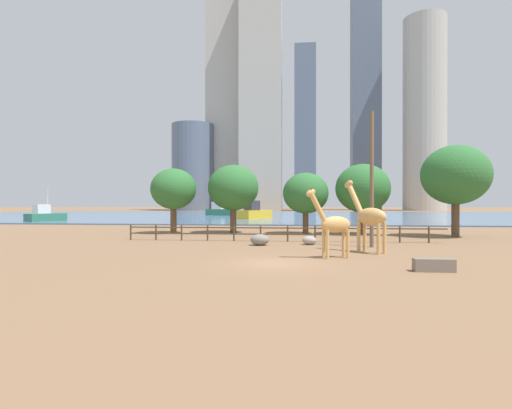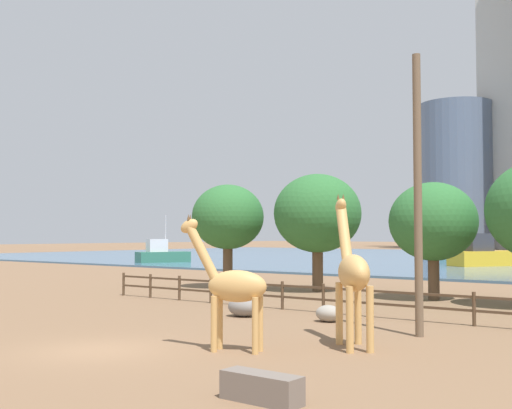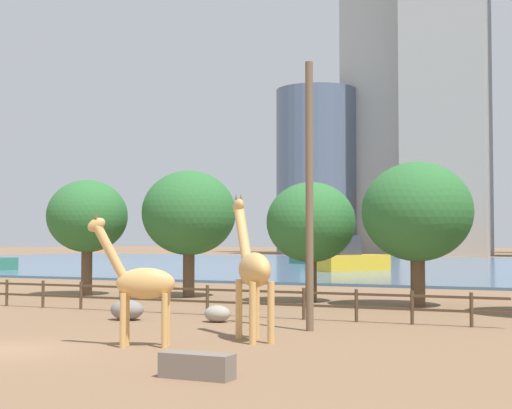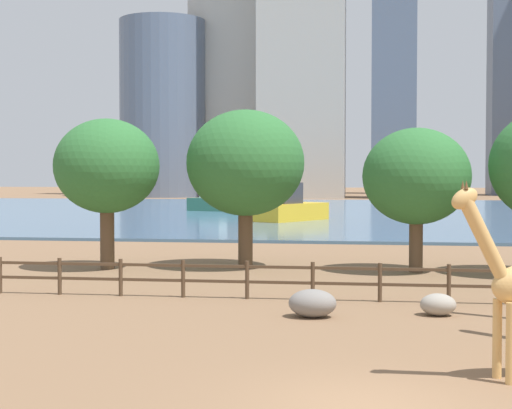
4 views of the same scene
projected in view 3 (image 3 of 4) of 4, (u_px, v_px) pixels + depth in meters
The scene contains 18 objects.
ground_plane at pixel (466, 266), 95.90m from camera, with size 400.00×400.00×0.00m, color brown.
harbor_water at pixel (462, 266), 93.18m from camera, with size 180.00×86.00×0.20m, color #476B8C.
giraffe_tall at pixel (253, 269), 25.60m from camera, with size 2.70×2.89×4.86m.
giraffe_companion at pixel (140, 283), 24.05m from camera, with size 2.81×1.51×4.10m.
utility_pole at pixel (309, 195), 28.32m from camera, with size 0.28×0.28×9.76m, color brown.
boulder_near_fence at pixel (127, 310), 31.90m from camera, with size 1.42×1.11×0.84m, color gray.
boulder_by_pole at pixel (217, 314), 31.11m from camera, with size 1.07×0.89×0.67m, color gray.
feeding_trough at pixel (197, 366), 18.52m from camera, with size 1.80×0.60×0.60m, color #72665B.
enclosure_fence at pixel (193, 297), 34.26m from camera, with size 26.12×0.14×1.30m.
tree_left_large at pixel (417, 212), 38.41m from camera, with size 5.43×5.43×7.09m.
tree_center_broad at pixel (87, 217), 46.04m from camera, with size 4.73×4.73×6.78m.
tree_right_tall at pixel (189, 213), 44.72m from camera, with size 5.37×5.37×7.21m.
tree_left_small at pixel (311, 223), 41.09m from camera, with size 4.68×4.68×6.29m.
boat_sailboat at pixel (317, 255), 97.57m from camera, with size 7.90×5.25×3.27m.
boat_barge at pixel (350, 259), 76.77m from camera, with size 6.36×8.15×3.43m.
skyline_tower_needle at pixel (445, 15), 155.02m from camera, with size 16.53×9.38×95.16m, color #B7B2A8.
skyline_block_central at pixel (317, 172), 170.49m from camera, with size 17.57×17.57×35.86m, color slate.
skyline_tower_short at pixel (381, 27), 170.77m from camera, with size 16.50×8.28×98.93m, color #B7B2A8.
Camera 3 is at (16.52, -18.15, 3.30)m, focal length 55.00 mm.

